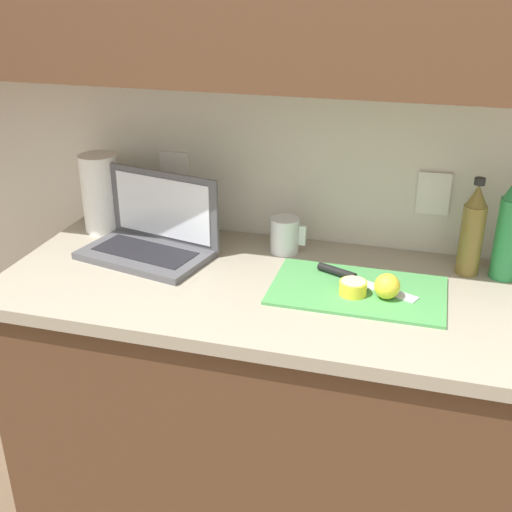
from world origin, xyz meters
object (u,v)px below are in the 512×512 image
object	(u,v)px
bottle_green_soda	(511,228)
knife	(349,276)
lemon_whole_beside	(387,286)
bottle_oil_tall	(472,231)
lemon_half_cut	(353,287)
paper_towel_roll	(101,193)
cutting_board	(358,290)
measuring_cup	(285,235)
laptop	(153,235)

from	to	relation	value
bottle_green_soda	knife	bearing A→B (deg)	-160.24
lemon_whole_beside	bottle_oil_tall	size ratio (longest dim) A/B	0.24
bottle_green_soda	bottle_oil_tall	xyz separation A→B (m)	(-0.09, -0.00, -0.02)
lemon_half_cut	paper_towel_roll	world-z (taller)	paper_towel_roll
cutting_board	bottle_oil_tall	xyz separation A→B (m)	(0.27, 0.19, 0.12)
paper_towel_roll	measuring_cup	bearing A→B (deg)	-0.68
cutting_board	lemon_whole_beside	bearing A→B (deg)	-20.56
laptop	lemon_whole_beside	size ratio (longest dim) A/B	6.20
cutting_board	knife	size ratio (longest dim) A/B	1.61
cutting_board	bottle_green_soda	size ratio (longest dim) A/B	1.44
bottle_oil_tall	measuring_cup	xyz separation A→B (m)	(-0.50, 0.00, -0.07)
lemon_whole_beside	knife	bearing A→B (deg)	143.39
lemon_whole_beside	bottle_green_soda	bearing A→B (deg)	37.20
cutting_board	measuring_cup	size ratio (longest dim) A/B	4.23
lemon_half_cut	lemon_whole_beside	distance (m)	0.08
knife	paper_towel_roll	world-z (taller)	paper_towel_roll
knife	cutting_board	bearing A→B (deg)	-35.39
knife	paper_towel_roll	bearing A→B (deg)	-167.97
knife	measuring_cup	distance (m)	0.25
knife	lemon_whole_beside	world-z (taller)	lemon_whole_beside
bottle_green_soda	lemon_whole_beside	bearing A→B (deg)	-142.80
lemon_half_cut	bottle_green_soda	xyz separation A→B (m)	(0.37, 0.22, 0.11)
cutting_board	laptop	bearing A→B (deg)	172.13
cutting_board	bottle_oil_tall	world-z (taller)	bottle_oil_tall
cutting_board	lemon_half_cut	distance (m)	0.04
laptop	bottle_green_soda	distance (m)	0.97
lemon_whole_beside	measuring_cup	size ratio (longest dim) A/B	0.62
bottle_green_soda	paper_towel_roll	size ratio (longest dim) A/B	1.26
knife	bottle_green_soda	size ratio (longest dim) A/B	0.90
cutting_board	lemon_half_cut	size ratio (longest dim) A/B	6.35
lemon_half_cut	measuring_cup	bearing A→B (deg)	135.55
measuring_cup	lemon_whole_beside	bearing A→B (deg)	-35.46
measuring_cup	knife	bearing A→B (deg)	-34.87
bottle_green_soda	paper_towel_roll	world-z (taller)	bottle_green_soda
laptop	lemon_whole_beside	bearing A→B (deg)	3.11
cutting_board	paper_towel_roll	world-z (taller)	paper_towel_roll
laptop	cutting_board	bearing A→B (deg)	4.55
knife	bottle_oil_tall	distance (m)	0.35
lemon_half_cut	lemon_whole_beside	world-z (taller)	lemon_whole_beside
lemon_half_cut	bottle_oil_tall	size ratio (longest dim) A/B	0.26
bottle_oil_tall	measuring_cup	bearing A→B (deg)	179.57
cutting_board	paper_towel_roll	bearing A→B (deg)	166.22
lemon_whole_beside	paper_towel_roll	world-z (taller)	paper_towel_roll
paper_towel_roll	laptop	bearing A→B (deg)	-28.32
bottle_oil_tall	lemon_whole_beside	bearing A→B (deg)	-131.78
lemon_half_cut	measuring_cup	xyz separation A→B (m)	(-0.23, 0.22, 0.03)
bottle_green_soda	measuring_cup	xyz separation A→B (m)	(-0.60, 0.00, -0.09)
laptop	bottle_green_soda	size ratio (longest dim) A/B	1.31
laptop	paper_towel_roll	xyz separation A→B (m)	(-0.22, 0.12, 0.07)
lemon_half_cut	measuring_cup	size ratio (longest dim) A/B	0.67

